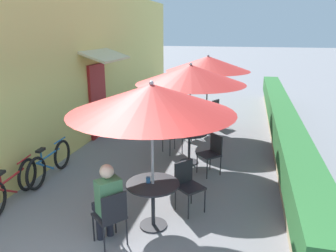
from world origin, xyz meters
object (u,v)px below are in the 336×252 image
object	(u,v)px
cafe_chair_mid_left	(212,151)
bicycle_leaning	(12,186)
patio_table_near	(153,194)
patio_umbrella_near	(152,99)
cafe_chair_mid_right	(170,134)
cafe_chair_far_right	(193,121)
coffee_cup_near	(148,180)
coffee_cup_far	(207,108)
cafe_chair_far_left	(218,111)
coffee_cup_mid	(187,131)
cafe_chair_near_left	(111,214)
cafe_chair_near_right	(187,182)
patio_table_mid	(189,140)
patio_umbrella_mid	(191,74)
seated_patron_near_left	(107,200)
patio_umbrella_far	(208,64)
patio_table_far	(206,115)
bicycle_second	(50,163)

from	to	relation	value
cafe_chair_mid_left	bicycle_leaning	distance (m)	3.96
patio_table_near	patio_umbrella_near	xyz separation A→B (m)	(0.00, -0.00, 1.52)
cafe_chair_mid_right	cafe_chair_far_right	bearing A→B (deg)	119.27
cafe_chair_far_right	coffee_cup_near	bearing A→B (deg)	-151.11
cafe_chair_mid_right	coffee_cup_far	world-z (taller)	cafe_chair_mid_right
coffee_cup_far	cafe_chair_far_left	bearing A→B (deg)	72.79
coffee_cup_mid	coffee_cup_near	bearing A→B (deg)	-92.47
cafe_chair_near_left	cafe_chair_near_right	size ratio (longest dim) A/B	1.00
patio_table_mid	patio_umbrella_mid	size ratio (longest dim) A/B	0.34
seated_patron_near_left	cafe_chair_mid_right	world-z (taller)	seated_patron_near_left
coffee_cup_near	patio_umbrella_far	world-z (taller)	patio_umbrella_far
patio_table_far	bicycle_leaning	xyz separation A→B (m)	(-2.82, -5.07, -0.22)
patio_umbrella_mid	bicycle_leaning	size ratio (longest dim) A/B	1.47
seated_patron_near_left	cafe_chair_near_right	xyz separation A→B (m)	(0.95, 1.18, -0.17)
cafe_chair_far_left	coffee_cup_mid	bearing A→B (deg)	20.93
coffee_cup_near	bicycle_second	bearing A→B (deg)	155.23
patio_table_mid	cafe_chair_far_right	bearing A→B (deg)	97.02
patio_table_near	coffee_cup_near	xyz separation A→B (m)	(-0.08, 0.01, 0.23)
cafe_chair_far_left	cafe_chair_far_right	xyz separation A→B (m)	(-0.58, -1.40, 0.00)
cafe_chair_near_right	cafe_chair_far_left	xyz separation A→B (m)	(0.02, 5.24, 0.00)
patio_table_far	coffee_cup_mid	bearing A→B (deg)	-92.78
cafe_chair_far_left	cafe_chair_near_right	bearing A→B (deg)	28.00
bicycle_second	coffee_cup_mid	bearing A→B (deg)	26.04
coffee_cup_mid	coffee_cup_far	world-z (taller)	same
cafe_chair_near_left	cafe_chair_mid_left	bearing A→B (deg)	19.25
patio_umbrella_near	cafe_chair_far_left	bearing A→B (deg)	85.62
cafe_chair_far_right	bicycle_leaning	size ratio (longest dim) A/B	0.52
coffee_cup_mid	cafe_chair_far_left	bearing A→B (deg)	82.73
cafe_chair_near_left	cafe_chair_mid_right	bearing A→B (deg)	41.36
patio_umbrella_far	patio_umbrella_near	bearing A→B (deg)	-91.77
patio_umbrella_far	bicycle_leaning	xyz separation A→B (m)	(-2.82, -5.07, -1.75)
cafe_chair_near_right	coffee_cup_near	distance (m)	0.84
cafe_chair_far_right	bicycle_second	world-z (taller)	cafe_chair_far_right
cafe_chair_near_right	patio_table_mid	world-z (taller)	cafe_chair_near_right
cafe_chair_mid_left	patio_umbrella_far	world-z (taller)	patio_umbrella_far
patio_table_near	seated_patron_near_left	bearing A→B (deg)	-133.03
coffee_cup_mid	bicycle_leaning	size ratio (longest dim) A/B	0.05
patio_table_mid	cafe_chair_mid_right	world-z (taller)	cafe_chair_mid_right
cafe_chair_near_right	cafe_chair_far_left	distance (m)	5.24
cafe_chair_near_right	bicycle_second	xyz separation A→B (m)	(-3.03, 0.55, -0.17)
patio_table_near	cafe_chair_mid_left	size ratio (longest dim) A/B	0.95
cafe_chair_near_right	bicycle_second	size ratio (longest dim) A/B	0.52
cafe_chair_mid_left	patio_umbrella_far	bearing A→B (deg)	-34.62
patio_umbrella_near	patio_table_mid	size ratio (longest dim) A/B	2.94
seated_patron_near_left	bicycle_leaning	bearing A→B (deg)	113.79
patio_table_mid	bicycle_second	distance (m)	3.10
patio_umbrella_mid	cafe_chair_far_left	world-z (taller)	patio_umbrella_mid
patio_umbrella_near	cafe_chair_far_left	size ratio (longest dim) A/B	2.81
cafe_chair_near_left	bicycle_second	xyz separation A→B (m)	(-2.17, 1.80, -0.17)
coffee_cup_mid	cafe_chair_mid_left	bearing A→B (deg)	-32.68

